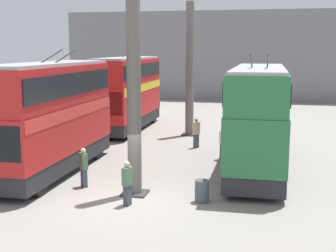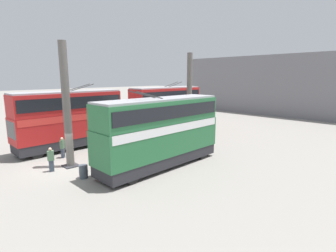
{
  "view_description": "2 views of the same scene",
  "coord_description": "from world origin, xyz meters",
  "px_view_note": "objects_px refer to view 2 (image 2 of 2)",
  "views": [
    {
      "loc": [
        -16.83,
        -5.14,
        5.85
      ],
      "look_at": [
        9.64,
        0.52,
        1.34
      ],
      "focal_mm": 50.0,
      "sensor_mm": 36.0,
      "label": 1
    },
    {
      "loc": [
        -7.2,
        -18.0,
        6.49
      ],
      "look_at": [
        10.63,
        -0.3,
        1.72
      ],
      "focal_mm": 28.0,
      "sensor_mm": 36.0,
      "label": 2
    }
  ],
  "objects_px": {
    "bus_left_far": "(161,128)",
    "bus_right_far": "(166,105)",
    "bus_right_mid": "(70,116)",
    "person_by_right_row": "(62,147)",
    "person_aisle_foreground": "(51,159)",
    "person_by_left_row": "(164,144)",
    "person_aisle_midway": "(170,136)",
    "oil_drum": "(83,172)"
  },
  "relations": [
    {
      "from": "bus_left_far",
      "to": "bus_right_far",
      "type": "xyz_separation_m",
      "value": [
        10.0,
        9.48,
        0.14
      ]
    },
    {
      "from": "bus_right_mid",
      "to": "person_by_right_row",
      "type": "xyz_separation_m",
      "value": [
        -1.83,
        -2.34,
        -2.07
      ]
    },
    {
      "from": "bus_left_far",
      "to": "person_by_right_row",
      "type": "height_order",
      "value": "bus_left_far"
    },
    {
      "from": "bus_right_far",
      "to": "person_aisle_foreground",
      "type": "bearing_deg",
      "value": -163.17
    },
    {
      "from": "person_by_left_row",
      "to": "person_aisle_midway",
      "type": "bearing_deg",
      "value": 94.8
    },
    {
      "from": "person_by_right_row",
      "to": "person_aisle_midway",
      "type": "bearing_deg",
      "value": -153.63
    },
    {
      "from": "person_aisle_foreground",
      "to": "person_by_left_row",
      "type": "relative_size",
      "value": 0.97
    },
    {
      "from": "person_by_right_row",
      "to": "person_by_left_row",
      "type": "relative_size",
      "value": 0.97
    },
    {
      "from": "bus_left_far",
      "to": "bus_right_mid",
      "type": "bearing_deg",
      "value": 103.74
    },
    {
      "from": "bus_right_far",
      "to": "person_by_right_row",
      "type": "bearing_deg",
      "value": -170.59
    },
    {
      "from": "oil_drum",
      "to": "person_aisle_foreground",
      "type": "bearing_deg",
      "value": 110.09
    },
    {
      "from": "person_by_left_row",
      "to": "person_aisle_foreground",
      "type": "bearing_deg",
      "value": -138.8
    },
    {
      "from": "bus_right_far",
      "to": "oil_drum",
      "type": "bearing_deg",
      "value": -153.42
    },
    {
      "from": "person_by_right_row",
      "to": "person_aisle_foreground",
      "type": "distance_m",
      "value": 3.15
    },
    {
      "from": "bus_right_far",
      "to": "person_aisle_midway",
      "type": "relative_size",
      "value": 5.5
    },
    {
      "from": "bus_right_far",
      "to": "person_by_right_row",
      "type": "relative_size",
      "value": 5.8
    },
    {
      "from": "person_by_left_row",
      "to": "bus_left_far",
      "type": "bearing_deg",
      "value": -78.29
    },
    {
      "from": "person_aisle_foreground",
      "to": "person_by_left_row",
      "type": "bearing_deg",
      "value": 85.54
    },
    {
      "from": "person_by_left_row",
      "to": "bus_right_mid",
      "type": "bearing_deg",
      "value": -179.99
    },
    {
      "from": "person_by_right_row",
      "to": "oil_drum",
      "type": "distance_m",
      "value": 5.29
    },
    {
      "from": "person_by_left_row",
      "to": "bus_right_far",
      "type": "bearing_deg",
      "value": 104.12
    },
    {
      "from": "bus_left_far",
      "to": "person_aisle_midway",
      "type": "bearing_deg",
      "value": 37.84
    },
    {
      "from": "person_by_left_row",
      "to": "oil_drum",
      "type": "height_order",
      "value": "person_by_left_row"
    },
    {
      "from": "person_aisle_midway",
      "to": "person_by_left_row",
      "type": "bearing_deg",
      "value": -22.39
    },
    {
      "from": "person_aisle_midway",
      "to": "person_by_left_row",
      "type": "height_order",
      "value": "person_aisle_midway"
    },
    {
      "from": "person_aisle_midway",
      "to": "person_aisle_foreground",
      "type": "xyz_separation_m",
      "value": [
        -10.75,
        0.97,
        -0.05
      ]
    },
    {
      "from": "oil_drum",
      "to": "person_by_right_row",
      "type": "bearing_deg",
      "value": 79.93
    },
    {
      "from": "oil_drum",
      "to": "bus_left_far",
      "type": "bearing_deg",
      "value": -20.96
    },
    {
      "from": "bus_right_far",
      "to": "person_by_left_row",
      "type": "distance_m",
      "value": 11.2
    },
    {
      "from": "person_by_right_row",
      "to": "person_aisle_midway",
      "type": "height_order",
      "value": "person_aisle_midway"
    },
    {
      "from": "bus_right_far",
      "to": "person_aisle_foreground",
      "type": "height_order",
      "value": "bus_right_far"
    },
    {
      "from": "person_by_right_row",
      "to": "oil_drum",
      "type": "relative_size",
      "value": 1.96
    },
    {
      "from": "bus_left_far",
      "to": "bus_right_far",
      "type": "bearing_deg",
      "value": 43.47
    },
    {
      "from": "bus_right_far",
      "to": "bus_left_far",
      "type": "bearing_deg",
      "value": -136.53
    },
    {
      "from": "bus_left_far",
      "to": "oil_drum",
      "type": "distance_m",
      "value": 5.93
    },
    {
      "from": "person_by_right_row",
      "to": "person_by_left_row",
      "type": "height_order",
      "value": "person_by_left_row"
    },
    {
      "from": "person_aisle_foreground",
      "to": "oil_drum",
      "type": "height_order",
      "value": "person_aisle_foreground"
    },
    {
      "from": "bus_left_far",
      "to": "person_aisle_foreground",
      "type": "height_order",
      "value": "bus_left_far"
    },
    {
      "from": "bus_right_mid",
      "to": "person_by_left_row",
      "type": "bearing_deg",
      "value": -60.15
    },
    {
      "from": "person_by_right_row",
      "to": "person_aisle_foreground",
      "type": "bearing_deg",
      "value": 100.7
    },
    {
      "from": "bus_left_far",
      "to": "person_aisle_midway",
      "type": "relative_size",
      "value": 5.59
    },
    {
      "from": "bus_right_mid",
      "to": "oil_drum",
      "type": "distance_m",
      "value": 8.41
    }
  ]
}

